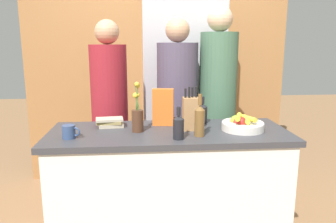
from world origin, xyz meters
The scene contains 15 objects.
kitchen_island centered at (0.00, 0.00, 0.47)m, with size 1.65×0.64×0.93m.
back_wall_wood centered at (0.00, 1.49, 1.30)m, with size 2.85×0.12×2.60m.
refrigerator centered at (0.23, 1.13, 1.02)m, with size 0.78×0.63×2.03m.
fruit_bowl centered at (0.51, -0.02, 0.97)m, with size 0.29×0.29×0.11m.
knife_block centered at (0.15, 0.02, 1.05)m, with size 0.11×0.09×0.30m.
flower_vase centered at (-0.22, 0.00, 1.04)m, with size 0.08×0.08×0.34m.
cereal_box centered at (-0.03, 0.16, 1.07)m, with size 0.16×0.08×0.27m.
coffee_mug centered at (-0.65, -0.12, 0.98)m, with size 0.12×0.08×0.09m.
book_stack centered at (-0.41, 0.15, 0.97)m, with size 0.21×0.14×0.06m.
bottle_oil centered at (0.27, 0.20, 1.01)m, with size 0.08×0.08×0.20m.
bottle_vinegar centered at (0.19, -0.14, 1.04)m, with size 0.07×0.07×0.28m.
bottle_wine centered at (0.04, -0.20, 1.01)m, with size 0.07×0.07×0.21m.
person_at_sink centered at (-0.45, 0.57, 0.98)m, with size 0.31×0.31×1.71m.
person_in_blue centered at (0.12, 0.57, 0.98)m, with size 0.35×0.35×1.73m.
person_in_red_tee centered at (0.48, 0.59, 1.04)m, with size 0.32×0.32×1.83m.
Camera 1 is at (-0.19, -2.18, 1.54)m, focal length 35.00 mm.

